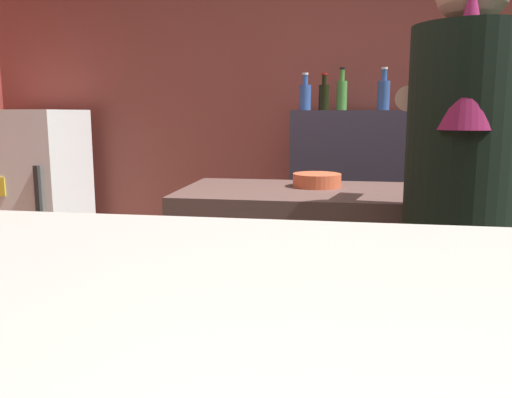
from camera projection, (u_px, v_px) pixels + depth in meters
wall_back at (350, 95)px, 3.48m from camera, size 5.20×0.10×2.70m
prep_counter at (435, 303)px, 2.12m from camera, size 2.10×0.60×0.92m
back_shelf at (352, 208)px, 3.32m from camera, size 0.78×0.36×1.24m
mini_fridge at (37, 203)px, 3.49m from camera, size 0.56×0.58×1.25m
bartender at (460, 193)px, 1.59m from camera, size 0.48×0.55×1.70m
mixing_bowl at (317, 180)px, 2.20m from camera, size 0.21×0.21×0.06m
bottle_olive_oil at (324, 96)px, 3.24m from camera, size 0.07×0.07×0.23m
bottle_soy at (305, 96)px, 3.23m from camera, size 0.07×0.07×0.23m
bottle_vinegar at (342, 94)px, 3.26m from camera, size 0.07×0.07×0.27m
bottle_hot_sauce at (384, 94)px, 3.13m from camera, size 0.07×0.07×0.26m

